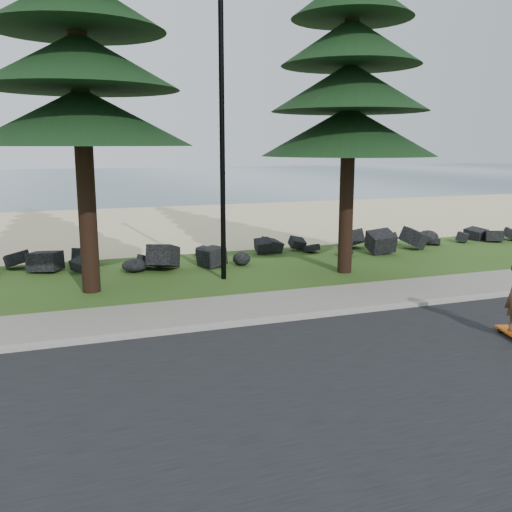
# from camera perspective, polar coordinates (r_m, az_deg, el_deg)

# --- Properties ---
(ground) EXTENTS (160.00, 160.00, 0.00)m
(ground) POSITION_cam_1_polar(r_m,az_deg,el_deg) (12.70, 0.93, -5.41)
(ground) COLOR #2F4A17
(ground) RESTS_ON ground
(road) EXTENTS (160.00, 7.00, 0.02)m
(road) POSITION_cam_1_polar(r_m,az_deg,el_deg) (8.89, 11.57, -13.02)
(road) COLOR black
(road) RESTS_ON ground
(kerb) EXTENTS (160.00, 0.20, 0.10)m
(kerb) POSITION_cam_1_polar(r_m,az_deg,el_deg) (11.88, 2.48, -6.34)
(kerb) COLOR #A09990
(kerb) RESTS_ON ground
(sidewalk) EXTENTS (160.00, 2.00, 0.08)m
(sidewalk) POSITION_cam_1_polar(r_m,az_deg,el_deg) (12.87, 0.61, -5.01)
(sidewalk) COLOR gray
(sidewalk) RESTS_ON ground
(beach_sand) EXTENTS (160.00, 15.00, 0.01)m
(beach_sand) POSITION_cam_1_polar(r_m,az_deg,el_deg) (26.48, -10.31, 3.10)
(beach_sand) COLOR beige
(beach_sand) RESTS_ON ground
(ocean) EXTENTS (160.00, 58.00, 0.01)m
(ocean) POSITION_cam_1_polar(r_m,az_deg,el_deg) (62.63, -16.04, 7.37)
(ocean) COLOR #335162
(ocean) RESTS_ON ground
(seawall_boulders) EXTENTS (60.00, 2.40, 1.10)m
(seawall_boulders) POSITION_cam_1_polar(r_m,az_deg,el_deg) (17.89, -5.46, -0.59)
(seawall_boulders) COLOR black
(seawall_boulders) RESTS_ON ground
(lamp_post) EXTENTS (0.25, 0.14, 8.14)m
(lamp_post) POSITION_cam_1_polar(r_m,az_deg,el_deg) (15.22, -3.42, 13.06)
(lamp_post) COLOR black
(lamp_post) RESTS_ON ground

